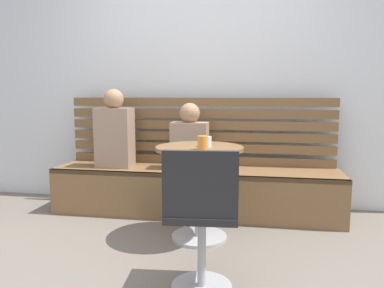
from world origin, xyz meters
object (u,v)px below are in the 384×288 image
(booth_bench, at_px, (195,191))
(person_child_left, at_px, (190,140))
(cafe_table, at_px, (199,174))
(white_chair, at_px, (201,216))
(cup_glass_short, at_px, (206,142))
(cup_tumbler_orange, at_px, (202,143))
(person_adult, at_px, (115,132))

(booth_bench, distance_m, person_child_left, 0.49)
(person_child_left, bearing_deg, cafe_table, -72.92)
(cafe_table, xyz_separation_m, white_chair, (0.14, -0.81, -0.05))
(cup_glass_short, bearing_deg, booth_bench, 107.50)
(booth_bench, bearing_deg, white_chair, -79.07)
(cup_glass_short, bearing_deg, white_chair, -84.23)
(booth_bench, relative_size, cup_tumbler_orange, 27.00)
(cafe_table, bearing_deg, cup_tumbler_orange, -73.47)
(cafe_table, xyz_separation_m, person_adult, (-0.92, 0.57, 0.26))
(cup_tumbler_orange, bearing_deg, person_child_left, 106.97)
(cafe_table, relative_size, cup_glass_short, 9.25)
(white_chair, relative_size, person_adult, 1.13)
(cup_tumbler_orange, bearing_deg, white_chair, -82.19)
(person_adult, distance_m, person_child_left, 0.74)
(booth_bench, height_order, person_adult, person_adult)
(cup_tumbler_orange, bearing_deg, booth_bench, 103.63)
(booth_bench, xyz_separation_m, person_child_left, (-0.05, 0.01, 0.49))
(booth_bench, height_order, person_child_left, person_child_left)
(booth_bench, height_order, cup_glass_short, cup_glass_short)
(person_child_left, height_order, cup_tumbler_orange, person_child_left)
(person_adult, bearing_deg, cup_glass_short, -30.87)
(person_child_left, height_order, cup_glass_short, person_child_left)
(white_chair, distance_m, person_child_left, 1.47)
(cafe_table, height_order, person_child_left, person_child_left)
(booth_bench, distance_m, white_chair, 1.45)
(white_chair, height_order, cup_tumbler_orange, white_chair)
(person_child_left, bearing_deg, person_adult, -177.60)
(booth_bench, relative_size, cafe_table, 3.65)
(booth_bench, xyz_separation_m, white_chair, (0.27, -1.41, 0.24))
(white_chair, xyz_separation_m, person_child_left, (-0.32, 1.41, 0.25))
(cafe_table, distance_m, person_adult, 1.11)
(person_adult, distance_m, cup_tumbler_orange, 1.20)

